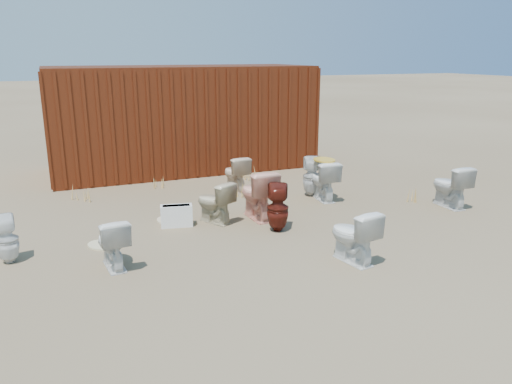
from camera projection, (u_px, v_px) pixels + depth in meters
name	position (u px, v px, depth m)	size (l,w,h in m)	color
ground	(271.00, 237.00, 7.54)	(100.00, 100.00, 0.00)	brown
shipping_container	(182.00, 118.00, 11.85)	(6.00, 2.40, 2.40)	#521C0D
toilet_front_a	(112.00, 243.00, 6.39)	(0.38, 0.66, 0.68)	white
toilet_front_pink	(257.00, 194.00, 8.29)	(0.47, 0.83, 0.84)	#F9A990
toilet_front_c	(353.00, 236.00, 6.56)	(0.41, 0.72, 0.73)	white
toilet_front_maroon	(278.00, 208.00, 7.70)	(0.33, 0.34, 0.74)	#54160E
toilet_front_e	(450.00, 186.00, 8.93)	(0.43, 0.75, 0.77)	silver
toilet_back_a	(7.00, 240.00, 6.54)	(0.29, 0.30, 0.64)	white
toilet_back_beige_left	(214.00, 202.00, 8.10)	(0.39, 0.68, 0.69)	#BDAF8A
toilet_back_beige_right	(236.00, 173.00, 9.98)	(0.40, 0.70, 0.72)	beige
toilet_back_yellowlid	(323.00, 180.00, 9.37)	(0.42, 0.74, 0.76)	white
toilet_back_e	(312.00, 177.00, 9.63)	(0.34, 0.35, 0.76)	silver
yellow_lid	(324.00, 160.00, 9.26)	(0.38, 0.48, 0.03)	gold
loose_tank	(177.00, 216.00, 7.96)	(0.50, 0.20, 0.35)	white
loose_lid_near	(169.00, 220.00, 8.26)	(0.38, 0.49, 0.02)	beige
loose_lid_far	(102.00, 245.00, 7.19)	(0.36, 0.47, 0.02)	beige
weed_clump_a	(81.00, 194.00, 9.35)	(0.36, 0.36, 0.26)	tan
weed_clump_b	(242.00, 188.00, 9.71)	(0.32, 0.32, 0.31)	tan
weed_clump_c	(316.00, 177.00, 10.49)	(0.36, 0.36, 0.34)	tan
weed_clump_d	(159.00, 182.00, 10.27)	(0.30, 0.30, 0.24)	tan
weed_clump_e	(248.00, 172.00, 10.99)	(0.34, 0.34, 0.30)	tan
weed_clump_f	(413.00, 195.00, 9.31)	(0.28, 0.28, 0.27)	tan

